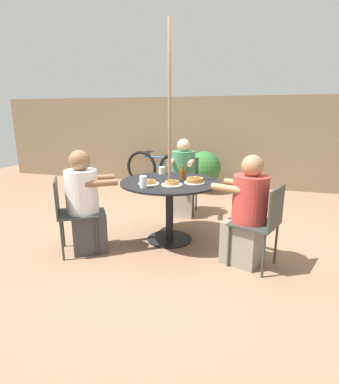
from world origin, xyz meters
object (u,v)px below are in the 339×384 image
object	(u,v)px
syrup_bottle	(183,174)
potted_shrub	(204,170)
patio_chair_east	(184,181)
diner_south	(85,206)
diner_east	(183,181)
pancake_plate_a	(195,181)
pancake_plate_c	(172,183)
diner_north	(246,215)
bicycle	(158,168)
patio_table	(170,193)
coffee_cup	(162,170)
patio_chair_north	(262,221)
patio_chair_south	(70,210)
drinking_glass_a	(143,182)
pancake_plate_b	(149,183)

from	to	relation	value
syrup_bottle	potted_shrub	bearing A→B (deg)	93.18
patio_chair_east	diner_south	distance (m)	1.83
diner_south	diner_east	bearing A→B (deg)	120.30
pancake_plate_a	pancake_plate_c	size ratio (longest dim) A/B	1.00
diner_north	diner_east	size ratio (longest dim) A/B	0.98
bicycle	patio_table	bearing A→B (deg)	-60.73
coffee_cup	bicycle	distance (m)	2.50
patio_chair_north	syrup_bottle	size ratio (longest dim) A/B	5.32
patio_chair_south	drinking_glass_a	bearing A→B (deg)	74.41
diner_south	bicycle	bearing A→B (deg)	150.56
diner_east	bicycle	distance (m)	2.01
patio_table	diner_east	xyz separation A→B (m)	(-0.08, 0.97, -0.07)
patio_chair_north	pancake_plate_a	distance (m)	0.90
patio_chair_north	diner_north	world-z (taller)	diner_north
diner_east	patio_chair_south	size ratio (longest dim) A/B	1.37
patio_chair_south	diner_east	bearing A→B (deg)	117.65
patio_chair_north	diner_north	distance (m)	0.17
patio_chair_east	patio_chair_south	size ratio (longest dim) A/B	1.00
patio_chair_south	pancake_plate_c	size ratio (longest dim) A/B	3.58
patio_chair_north	diner_south	world-z (taller)	diner_south
diner_east	patio_chair_south	world-z (taller)	diner_east
diner_south	drinking_glass_a	distance (m)	0.70
diner_east	pancake_plate_a	size ratio (longest dim) A/B	4.89
pancake_plate_b	bicycle	xyz separation A→B (m)	(-0.88, 2.91, -0.39)
bicycle	drinking_glass_a	bearing A→B (deg)	-66.22
patio_chair_north	pancake_plate_c	xyz separation A→B (m)	(-0.98, 0.22, 0.26)
diner_east	diner_south	bearing A→B (deg)	59.71
patio_chair_east	bicycle	xyz separation A→B (m)	(-0.98, 1.57, -0.13)
pancake_plate_a	bicycle	size ratio (longest dim) A/B	0.16
pancake_plate_b	coffee_cup	distance (m)	0.60
diner_north	drinking_glass_a	xyz separation A→B (m)	(-1.09, -0.04, 0.29)
patio_chair_east	pancake_plate_a	xyz separation A→B (m)	(0.39, -1.14, 0.27)
patio_table	pancake_plate_b	distance (m)	0.32
patio_chair_north	patio_chair_east	world-z (taller)	same
pancake_plate_c	drinking_glass_a	bearing A→B (deg)	-142.55
diner_north	pancake_plate_a	xyz separation A→B (m)	(-0.61, 0.34, 0.25)
pancake_plate_c	potted_shrub	bearing A→B (deg)	92.09
diner_east	pancake_plate_c	bearing A→B (deg)	93.31
pancake_plate_a	patio_chair_south	bearing A→B (deg)	-153.19
diner_north	patio_chair_south	xyz separation A→B (m)	(-1.85, -0.29, -0.02)
diner_east	diner_south	distance (m)	1.68
patio_chair_north	patio_chair_east	distance (m)	1.92
patio_chair_south	patio_chair_north	bearing A→B (deg)	62.68
pancake_plate_b	coffee_cup	size ratio (longest dim) A/B	2.49
diner_south	drinking_glass_a	xyz separation A→B (m)	(0.63, 0.16, 0.28)
coffee_cup	bicycle	size ratio (longest dim) A/B	0.06
patio_chair_east	diner_east	bearing A→B (deg)	90.00
pancake_plate_c	coffee_cup	distance (m)	0.65
diner_east	pancake_plate_b	xyz separation A→B (m)	(-0.11, -1.17, 0.23)
patio_chair_south	pancake_plate_a	distance (m)	1.42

